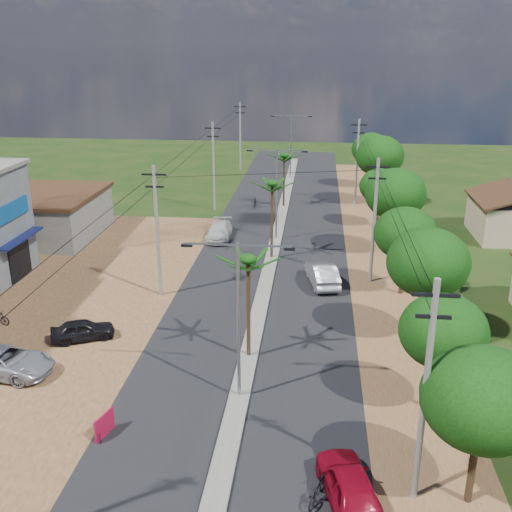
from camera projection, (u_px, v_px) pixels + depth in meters
The scene contains 35 objects.
ground at pixel (239, 398), 29.20m from camera, with size 160.00×160.00×0.00m, color black.
road at pixel (266, 282), 43.24m from camera, with size 12.00×110.00×0.04m, color black.
median at pixel (270, 267), 46.03m from camera, with size 1.00×90.00×0.18m, color #605E56.
dirt_lot_west at pixel (22, 314), 38.14m from camera, with size 18.00×46.00×0.04m, color brown.
dirt_shoulder_east at pixel (385, 287), 42.42m from camera, with size 5.00×90.00×0.03m, color brown.
low_shed at pixel (39, 215), 53.05m from camera, with size 10.40×10.40×3.95m.
tree_east_a at pixel (482, 399), 21.14m from camera, with size 4.40×4.40×6.37m.
tree_east_b at pixel (443, 331), 26.91m from camera, with size 4.00×4.00×5.83m.
tree_east_c at pixel (428, 262), 33.17m from camera, with size 4.60×4.60×6.83m.
tree_east_d at pixel (405, 234), 39.94m from camera, with size 4.20×4.20×6.13m.
tree_east_e at pixel (395, 194), 47.15m from camera, with size 4.80×4.80×7.14m.
tree_east_f at pixel (380, 186), 55.09m from camera, with size 3.80×3.80×5.52m.
tree_east_g at pixel (380, 156), 62.07m from camera, with size 5.00×5.00×7.38m.
tree_east_h at pixel (370, 149), 69.79m from camera, with size 4.40×4.40×6.52m.
palm_median_near at pixel (248, 264), 31.08m from camera, with size 2.00×2.00×6.15m.
palm_median_mid at pixel (272, 187), 45.94m from camera, with size 2.00×2.00×6.55m.
palm_median_far at pixel (284, 158), 61.14m from camera, with size 2.00×2.00×5.85m.
streetlight_near at pixel (238, 309), 27.59m from camera, with size 5.10×0.18×8.00m.
streetlight_mid at pixel (277, 186), 51.00m from camera, with size 5.10×0.18×8.00m.
streetlight_far at pixel (291, 141), 74.41m from camera, with size 5.10×0.18×8.00m.
utility_pole_w_b at pixel (157, 229), 39.51m from camera, with size 1.60×0.24×9.00m.
utility_pole_w_c at pixel (214, 165), 60.12m from camera, with size 1.60×0.24×9.00m.
utility_pole_w_d at pixel (240, 135), 79.78m from camera, with size 1.60×0.24×9.00m.
utility_pole_e_a at pixel (425, 389), 21.25m from camera, with size 1.60×0.24×9.00m.
utility_pole_e_b at pixel (374, 218), 41.85m from camera, with size 1.60×0.24×9.00m.
utility_pole_e_c at pixel (357, 160), 62.45m from camera, with size 1.60×0.24×9.00m.
car_red_near at pixel (349, 486), 22.34m from camera, with size 1.80×4.47×1.52m, color maroon.
car_silver_mid at pixel (322, 274), 42.61m from camera, with size 1.68×4.82×1.59m, color gray.
car_white_far at pixel (219, 231), 52.60m from camera, with size 1.96×4.81×1.40m, color #ADAEA9.
car_parked_silver at pixel (4, 362), 31.07m from camera, with size 2.40×5.21×1.45m, color gray.
car_parked_dark at pixel (83, 330), 34.71m from camera, with size 1.45×3.61×1.23m, color black.
moto_rider_east at pixel (317, 490), 22.52m from camera, with size 0.63×1.81×0.95m, color black.
moto_rider_west_a at pixel (239, 273), 43.85m from camera, with size 0.58×1.67×0.88m, color black.
moto_rider_west_b at pixel (255, 203), 62.45m from camera, with size 0.49×1.72×1.04m, color black.
roadside_sign at pixel (104, 425), 26.21m from camera, with size 0.46×1.31×1.12m.
Camera 1 is at (3.40, -24.93, 16.38)m, focal length 42.00 mm.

